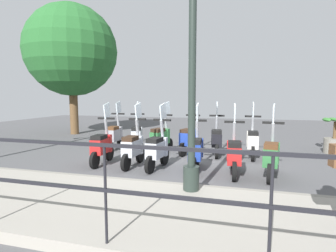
{
  "coord_description": "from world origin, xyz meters",
  "views": [
    {
      "loc": [
        -6.55,
        -1.29,
        1.69
      ],
      "look_at": [
        0.2,
        0.5,
        0.9
      ],
      "focal_mm": 28.0,
      "sensor_mm": 36.0,
      "label": 1
    }
  ],
  "objects": [
    {
      "name": "scooter_near_5",
      "position": [
        -0.78,
        1.94,
        0.48
      ],
      "size": [
        1.23,
        0.44,
        1.54
      ],
      "rotation": [
        0.0,
        0.0,
        0.06
      ],
      "color": "black",
      "rests_on": "ground_plane"
    },
    {
      "name": "scooter_far_1",
      "position": [
        0.94,
        -0.74,
        0.48
      ],
      "size": [
        1.23,
        0.44,
        1.54
      ],
      "rotation": [
        0.0,
        0.0,
        0.09
      ],
      "color": "black",
      "rests_on": "ground_plane"
    },
    {
      "name": "scooter_far_0",
      "position": [
        0.91,
        -1.72,
        0.48
      ],
      "size": [
        1.23,
        0.44,
        1.54
      ],
      "rotation": [
        0.0,
        0.0,
        -0.01
      ],
      "color": "black",
      "rests_on": "ground_plane"
    },
    {
      "name": "promenade_walkway",
      "position": [
        -3.15,
        0.0,
        0.07
      ],
      "size": [
        2.2,
        20.0,
        0.15
      ],
      "color": "gray",
      "rests_on": "ground_plane"
    },
    {
      "name": "scooter_far_2",
      "position": [
        0.94,
        0.06,
        0.48
      ],
      "size": [
        1.21,
        0.52,
        1.54
      ],
      "rotation": [
        0.0,
        0.0,
        -0.26
      ],
      "color": "black",
      "rests_on": "ground_plane"
    },
    {
      "name": "scooter_near_0",
      "position": [
        -0.89,
        -1.99,
        0.48
      ],
      "size": [
        1.23,
        0.47,
        1.54
      ],
      "rotation": [
        0.0,
        0.0,
        -0.17
      ],
      "color": "black",
      "rests_on": "ground_plane"
    },
    {
      "name": "scooter_far_4",
      "position": [
        1.0,
        1.72,
        0.48
      ],
      "size": [
        1.2,
        0.53,
        1.54
      ],
      "rotation": [
        0.0,
        0.0,
        0.28
      ],
      "color": "black",
      "rests_on": "ground_plane"
    },
    {
      "name": "scooter_near_3",
      "position": [
        -0.84,
        0.48,
        0.48
      ],
      "size": [
        1.23,
        0.44,
        1.54
      ],
      "rotation": [
        0.0,
        0.0,
        -0.12
      ],
      "color": "black",
      "rests_on": "ground_plane"
    },
    {
      "name": "ground_plane",
      "position": [
        0.0,
        0.0,
        0.0
      ],
      "size": [
        28.0,
        28.0,
        0.0
      ],
      "primitive_type": "plane",
      "color": "#4C4C4F"
    },
    {
      "name": "potted_palm",
      "position": [
        2.14,
        -4.11,
        0.45
      ],
      "size": [
        1.06,
        0.66,
        1.05
      ],
      "color": "slate",
      "rests_on": "ground_plane"
    },
    {
      "name": "scooter_near_1",
      "position": [
        -0.89,
        -1.25,
        0.48
      ],
      "size": [
        1.23,
        0.44,
        1.54
      ],
      "rotation": [
        0.0,
        0.0,
        0.04
      ],
      "color": "black",
      "rests_on": "ground_plane"
    },
    {
      "name": "scooter_far_5",
      "position": [
        0.98,
        2.46,
        0.48
      ],
      "size": [
        1.23,
        0.44,
        1.54
      ],
      "rotation": [
        0.0,
        0.0,
        0.03
      ],
      "color": "black",
      "rests_on": "ground_plane"
    },
    {
      "name": "tree_large",
      "position": [
        3.74,
        5.82,
        3.68
      ],
      "size": [
        3.96,
        3.96,
        5.67
      ],
      "color": "brown",
      "rests_on": "ground_plane"
    },
    {
      "name": "scooter_far_3",
      "position": [
        0.85,
        0.89,
        0.48
      ],
      "size": [
        1.2,
        0.55,
        1.54
      ],
      "rotation": [
        0.0,
        0.0,
        -0.31
      ],
      "color": "black",
      "rests_on": "ground_plane"
    },
    {
      "name": "lamp_post_near",
      "position": [
        -2.4,
        -0.59,
        2.06
      ],
      "size": [
        0.26,
        0.9,
        4.31
      ],
      "color": "#232D28",
      "rests_on": "promenade_walkway"
    },
    {
      "name": "fence_railing",
      "position": [
        -4.2,
        0.0,
        0.91
      ],
      "size": [
        0.04,
        16.03,
        1.07
      ],
      "color": "black",
      "rests_on": "promenade_walkway"
    },
    {
      "name": "scooter_near_2",
      "position": [
        -0.75,
        -0.41,
        0.48
      ],
      "size": [
        1.23,
        0.44,
        1.54
      ],
      "rotation": [
        0.0,
        0.0,
        0.06
      ],
      "color": "black",
      "rests_on": "ground_plane"
    },
    {
      "name": "scooter_near_4",
      "position": [
        -0.78,
        1.11,
        0.48
      ],
      "size": [
        1.23,
        0.44,
        1.54
      ],
      "rotation": [
        0.0,
        0.0,
        -0.03
      ],
      "color": "black",
      "rests_on": "ground_plane"
    }
  ]
}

